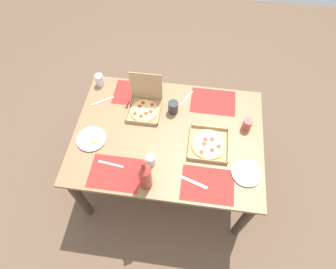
{
  "coord_description": "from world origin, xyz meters",
  "views": [
    {
      "loc": [
        0.15,
        -1.12,
        2.54
      ],
      "look_at": [
        0.0,
        0.0,
        0.73
      ],
      "focal_mm": 30.22,
      "sensor_mm": 36.0,
      "label": 1
    }
  ],
  "objects_px": {
    "pizza_box_corner_left": "(145,105)",
    "cup_red": "(247,124)",
    "plate_near_left": "(246,173)",
    "cup_clear_right": "(151,160)",
    "cup_dark": "(173,107)",
    "cup_spare": "(100,80)",
    "pizza_box_edge_far": "(208,144)",
    "soda_bottle": "(145,176)",
    "plate_near_right": "(92,139)"
  },
  "relations": [
    {
      "from": "pizza_box_corner_left",
      "to": "cup_red",
      "type": "bearing_deg",
      "value": -5.5
    },
    {
      "from": "plate_near_left",
      "to": "cup_clear_right",
      "type": "xyz_separation_m",
      "value": [
        -0.67,
        -0.01,
        0.04
      ]
    },
    {
      "from": "cup_dark",
      "to": "cup_spare",
      "type": "distance_m",
      "value": 0.68
    },
    {
      "from": "pizza_box_edge_far",
      "to": "plate_near_left",
      "type": "distance_m",
      "value": 0.34
    },
    {
      "from": "plate_near_left",
      "to": "cup_dark",
      "type": "bearing_deg",
      "value": 140.64
    },
    {
      "from": "plate_near_left",
      "to": "cup_clear_right",
      "type": "distance_m",
      "value": 0.67
    },
    {
      "from": "soda_bottle",
      "to": "cup_red",
      "type": "distance_m",
      "value": 0.88
    },
    {
      "from": "cup_clear_right",
      "to": "cup_spare",
      "type": "distance_m",
      "value": 0.87
    },
    {
      "from": "plate_near_right",
      "to": "cup_dark",
      "type": "height_order",
      "value": "cup_dark"
    },
    {
      "from": "pizza_box_corner_left",
      "to": "plate_near_right",
      "type": "relative_size",
      "value": 1.32
    },
    {
      "from": "cup_clear_right",
      "to": "cup_spare",
      "type": "relative_size",
      "value": 0.86
    },
    {
      "from": "cup_spare",
      "to": "pizza_box_corner_left",
      "type": "bearing_deg",
      "value": -26.18
    },
    {
      "from": "cup_dark",
      "to": "cup_clear_right",
      "type": "relative_size",
      "value": 1.16
    },
    {
      "from": "plate_near_right",
      "to": "cup_dark",
      "type": "relative_size",
      "value": 2.13
    },
    {
      "from": "cup_red",
      "to": "cup_dark",
      "type": "distance_m",
      "value": 0.58
    },
    {
      "from": "pizza_box_corner_left",
      "to": "cup_red",
      "type": "distance_m",
      "value": 0.8
    },
    {
      "from": "cup_red",
      "to": "cup_dark",
      "type": "bearing_deg",
      "value": 171.73
    },
    {
      "from": "plate_near_right",
      "to": "cup_clear_right",
      "type": "bearing_deg",
      "value": -15.55
    },
    {
      "from": "pizza_box_corner_left",
      "to": "plate_near_left",
      "type": "bearing_deg",
      "value": -30.14
    },
    {
      "from": "cup_clear_right",
      "to": "cup_spare",
      "type": "bearing_deg",
      "value": 129.05
    },
    {
      "from": "pizza_box_corner_left",
      "to": "plate_near_right",
      "type": "xyz_separation_m",
      "value": [
        -0.34,
        -0.34,
        -0.04
      ]
    },
    {
      "from": "cup_red",
      "to": "pizza_box_corner_left",
      "type": "bearing_deg",
      "value": 174.5
    },
    {
      "from": "cup_dark",
      "to": "plate_near_left",
      "type": "bearing_deg",
      "value": -39.36
    },
    {
      "from": "plate_near_right",
      "to": "cup_red",
      "type": "xyz_separation_m",
      "value": [
        1.14,
        0.26,
        0.04
      ]
    },
    {
      "from": "plate_near_right",
      "to": "cup_spare",
      "type": "height_order",
      "value": "cup_spare"
    },
    {
      "from": "pizza_box_corner_left",
      "to": "plate_near_right",
      "type": "distance_m",
      "value": 0.48
    },
    {
      "from": "pizza_box_edge_far",
      "to": "cup_clear_right",
      "type": "distance_m",
      "value": 0.44
    },
    {
      "from": "pizza_box_corner_left",
      "to": "soda_bottle",
      "type": "distance_m",
      "value": 0.65
    },
    {
      "from": "plate_near_right",
      "to": "soda_bottle",
      "type": "height_order",
      "value": "soda_bottle"
    },
    {
      "from": "plate_near_right",
      "to": "soda_bottle",
      "type": "bearing_deg",
      "value": -32.03
    },
    {
      "from": "plate_near_left",
      "to": "soda_bottle",
      "type": "relative_size",
      "value": 0.63
    },
    {
      "from": "cup_red",
      "to": "cup_spare",
      "type": "xyz_separation_m",
      "value": [
        -1.22,
        0.28,
        0.0
      ]
    },
    {
      "from": "cup_red",
      "to": "pizza_box_edge_far",
      "type": "bearing_deg",
      "value": -145.3
    },
    {
      "from": "cup_dark",
      "to": "cup_spare",
      "type": "xyz_separation_m",
      "value": [
        -0.65,
        0.2,
        -0.0
      ]
    },
    {
      "from": "pizza_box_edge_far",
      "to": "pizza_box_corner_left",
      "type": "bearing_deg",
      "value": 152.84
    },
    {
      "from": "cup_red",
      "to": "cup_clear_right",
      "type": "relative_size",
      "value": 1.07
    },
    {
      "from": "plate_near_right",
      "to": "cup_clear_right",
      "type": "relative_size",
      "value": 2.48
    },
    {
      "from": "plate_near_right",
      "to": "plate_near_left",
      "type": "xyz_separation_m",
      "value": [
        1.14,
        -0.13,
        -0.0
      ]
    },
    {
      "from": "plate_near_right",
      "to": "cup_dark",
      "type": "distance_m",
      "value": 0.67
    },
    {
      "from": "pizza_box_corner_left",
      "to": "cup_dark",
      "type": "xyz_separation_m",
      "value": [
        0.23,
        0.01,
        0.01
      ]
    },
    {
      "from": "plate_near_right",
      "to": "cup_clear_right",
      "type": "height_order",
      "value": "cup_clear_right"
    },
    {
      "from": "soda_bottle",
      "to": "cup_clear_right",
      "type": "xyz_separation_m",
      "value": [
        0.0,
        0.16,
        -0.09
      ]
    },
    {
      "from": "soda_bottle",
      "to": "cup_spare",
      "type": "relative_size",
      "value": 3.14
    },
    {
      "from": "plate_near_left",
      "to": "cup_clear_right",
      "type": "height_order",
      "value": "cup_clear_right"
    },
    {
      "from": "soda_bottle",
      "to": "cup_dark",
      "type": "bearing_deg",
      "value": 80.75
    },
    {
      "from": "cup_dark",
      "to": "cup_spare",
      "type": "relative_size",
      "value": 1.0
    },
    {
      "from": "pizza_box_corner_left",
      "to": "cup_dark",
      "type": "distance_m",
      "value": 0.23
    },
    {
      "from": "plate_near_left",
      "to": "cup_dark",
      "type": "height_order",
      "value": "cup_dark"
    },
    {
      "from": "soda_bottle",
      "to": "pizza_box_corner_left",
      "type": "bearing_deg",
      "value": 101.0
    },
    {
      "from": "plate_near_left",
      "to": "pizza_box_corner_left",
      "type": "bearing_deg",
      "value": 149.86
    }
  ]
}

